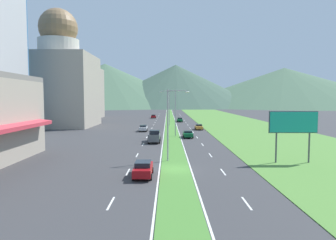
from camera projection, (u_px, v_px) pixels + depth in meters
The scene contains 51 objects.
ground_plane at pixel (175, 170), 32.61m from camera, with size 600.00×600.00×0.00m, color #38383A.
grass_median at pixel (170, 124), 92.46m from camera, with size 3.20×240.00×0.06m, color #477F33.
grass_verge_right at pixel (236, 124), 92.47m from camera, with size 24.00×240.00×0.06m, color #518438.
lane_dash_left_1 at pixel (111, 203), 22.10m from camera, with size 0.16×2.80×0.01m, color silver.
lane_dash_left_2 at pixel (128, 172), 31.54m from camera, with size 0.16×2.80×0.01m, color silver.
lane_dash_left_3 at pixel (137, 155), 40.98m from camera, with size 0.16×2.80×0.01m, color silver.
lane_dash_left_4 at pixel (143, 145), 50.41m from camera, with size 0.16×2.80×0.01m, color silver.
lane_dash_left_5 at pixel (147, 137), 59.85m from camera, with size 0.16×2.80×0.01m, color silver.
lane_dash_left_6 at pixel (150, 132), 69.29m from camera, with size 0.16×2.80×0.01m, color silver.
lane_dash_left_7 at pixel (152, 128), 78.73m from camera, with size 0.16×2.80×0.01m, color silver.
lane_dash_left_8 at pixel (153, 125), 88.17m from camera, with size 0.16×2.80×0.01m, color silver.
lane_dash_left_9 at pixel (155, 122), 97.60m from camera, with size 0.16×2.80×0.01m, color silver.
lane_dash_left_10 at pixel (156, 120), 107.04m from camera, with size 0.16×2.80×0.01m, color silver.
lane_dash_left_11 at pixel (157, 119), 116.48m from camera, with size 0.16×2.80×0.01m, color silver.
lane_dash_left_12 at pixel (158, 117), 125.92m from camera, with size 0.16×2.80×0.01m, color silver.
lane_dash_left_13 at pixel (158, 116), 135.35m from camera, with size 0.16×2.80×0.01m, color silver.
lane_dash_left_14 at pixel (159, 115), 144.79m from camera, with size 0.16×2.80×0.01m, color silver.
lane_dash_left_15 at pixel (160, 114), 154.23m from camera, with size 0.16×2.80×0.01m, color silver.
lane_dash_right_1 at pixel (246, 203), 22.11m from camera, with size 0.16×2.80×0.01m, color silver.
lane_dash_right_2 at pixel (223, 172), 31.55m from camera, with size 0.16×2.80×0.01m, color silver.
lane_dash_right_3 at pixel (210, 155), 40.98m from camera, with size 0.16×2.80×0.01m, color silver.
lane_dash_right_4 at pixel (202, 145), 50.42m from camera, with size 0.16×2.80×0.01m, color silver.
lane_dash_right_5 at pixel (197, 137), 59.86m from camera, with size 0.16×2.80×0.01m, color silver.
lane_dash_right_6 at pixel (193, 132), 69.30m from camera, with size 0.16×2.80×0.01m, color silver.
lane_dash_right_7 at pixel (190, 128), 78.73m from camera, with size 0.16×2.80×0.01m, color silver.
lane_dash_right_8 at pixel (188, 125), 88.17m from camera, with size 0.16×2.80×0.01m, color silver.
lane_dash_right_9 at pixel (186, 122), 97.61m from camera, with size 0.16×2.80×0.01m, color silver.
lane_dash_right_10 at pixel (184, 120), 107.05m from camera, with size 0.16×2.80×0.01m, color silver.
lane_dash_right_11 at pixel (183, 119), 116.49m from camera, with size 0.16×2.80×0.01m, color silver.
lane_dash_right_12 at pixel (182, 117), 125.92m from camera, with size 0.16×2.80×0.01m, color silver.
lane_dash_right_13 at pixel (181, 116), 135.36m from camera, with size 0.16×2.80×0.01m, color silver.
lane_dash_right_14 at pixel (180, 115), 144.80m from camera, with size 0.16×2.80×0.01m, color silver.
lane_dash_right_15 at pixel (179, 114), 154.24m from camera, with size 0.16×2.80×0.01m, color silver.
edge_line_median_left at pixel (165, 124), 92.46m from camera, with size 0.16×240.00×0.01m, color silver.
edge_line_median_right at pixel (176, 124), 92.46m from camera, with size 0.16×240.00×0.01m, color silver.
domed_building at pixel (59, 80), 83.23m from camera, with size 18.91×18.91×32.87m.
midrise_colored at pixel (80, 93), 120.12m from camera, with size 16.41×16.41×20.23m, color #9E9384.
hill_far_left at pixel (105, 85), 293.87m from camera, with size 195.13×195.13×42.61m, color #47664C.
hill_far_center at pixel (175, 86), 293.10m from camera, with size 169.50×169.50×41.43m, color #3D5647.
hill_far_right at pixel (284, 87), 305.40m from camera, with size 233.95×233.95×39.68m, color #47664C.
street_lamp_near at pixel (170, 120), 36.65m from camera, with size 2.76×0.38×8.99m.
street_lamp_mid at pixel (173, 110), 60.98m from camera, with size 3.35×0.43×9.57m.
street_lamp_far at pixel (170, 106), 85.23m from camera, with size 2.96×0.34×10.30m.
billboard_roadside at pixel (293, 124), 35.61m from camera, with size 5.93×0.28×6.35m.
car_0 at pixel (188, 134), 59.46m from camera, with size 2.00×4.22×1.39m.
car_1 at pixel (199, 127), 74.71m from camera, with size 1.91×4.00×1.39m.
car_2 at pixel (180, 120), 100.13m from camera, with size 1.90×4.79×1.44m.
car_3 at pixel (143, 169), 29.62m from camera, with size 1.91×4.37×1.58m.
car_4 at pixel (153, 116), 119.77m from camera, with size 1.94×4.49×1.41m.
car_5 at pixel (143, 128), 71.05m from camera, with size 1.90×4.26×1.53m.
pickup_truck_0 at pixel (154, 137), 53.41m from camera, with size 2.18×5.40×2.00m.
Camera 1 is at (-0.80, -32.13, 7.83)m, focal length 31.53 mm.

